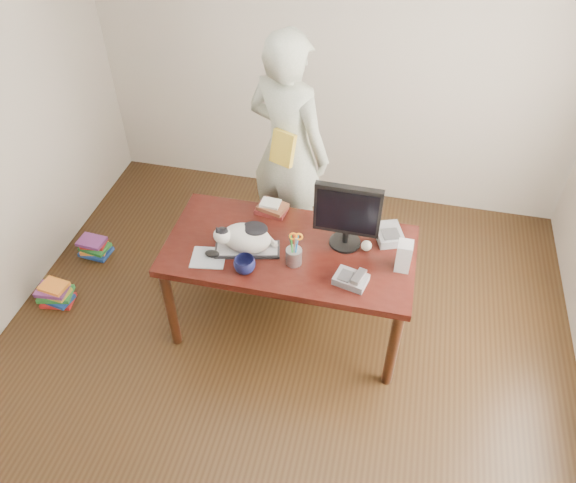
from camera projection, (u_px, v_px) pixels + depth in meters
The scene contains 18 objects.
room at pixel (263, 241), 2.76m from camera, with size 4.50×4.50×4.50m.
desk at pixel (292, 256), 3.76m from camera, with size 1.60×0.80×0.75m.
keyboard at pixel (247, 249), 3.57m from camera, with size 0.44×0.25×0.02m.
cat at pixel (244, 237), 3.50m from camera, with size 0.40×0.27×0.23m.
monitor at pixel (347, 214), 3.44m from camera, with size 0.41×0.21×0.47m.
pen_cup at pixel (294, 255), 3.45m from camera, with size 0.11×0.11×0.25m.
mousepad at pixel (208, 258), 3.53m from camera, with size 0.24×0.22×0.00m.
mouse at pixel (212, 254), 3.53m from camera, with size 0.10×0.08×0.04m.
coffee_mug at pixel (245, 265), 3.41m from camera, with size 0.13×0.13×0.10m, color black.
phone at pixel (352, 279), 3.36m from camera, with size 0.22×0.18×0.09m.
speaker at pixel (404, 256), 3.40m from camera, with size 0.09×0.10×0.20m.
baseball at pixel (366, 246), 3.56m from camera, with size 0.07×0.07×0.07m.
book_stack at pixel (272, 208), 3.84m from camera, with size 0.23×0.19×0.08m.
calculator at pixel (389, 234), 3.65m from camera, with size 0.23×0.26×0.07m.
person at pixel (288, 151), 4.11m from camera, with size 0.67×0.44×1.84m, color silver.
held_book at pixel (283, 148), 3.90m from camera, with size 0.20×0.16×0.24m.
book_pile_a at pixel (56, 294), 4.19m from camera, with size 0.27×0.22×0.18m.
book_pile_b at pixel (94, 247), 4.59m from camera, with size 0.26×0.20×0.15m.
Camera 1 is at (0.57, -1.95, 3.23)m, focal length 35.00 mm.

